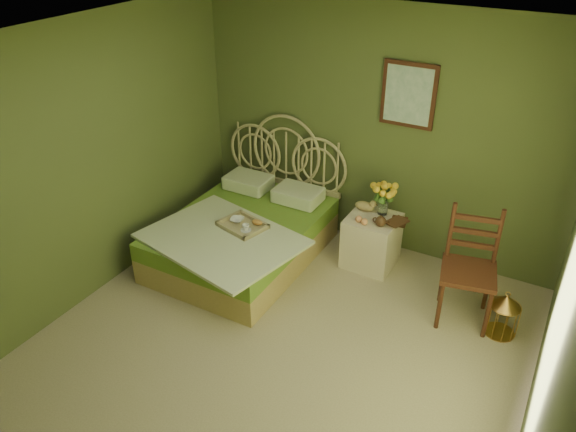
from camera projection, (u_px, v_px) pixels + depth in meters
The scene contains 14 objects.
floor at pixel (267, 362), 4.75m from camera, with size 4.50×4.50×0.00m, color tan.
ceiling at pixel (259, 52), 3.45m from camera, with size 4.50×4.50×0.00m, color silver.
wall_back at pixel (377, 132), 5.80m from camera, with size 4.00×4.00×0.00m, color #4B562D.
wall_left at pixel (70, 174), 4.95m from camera, with size 4.50×4.50×0.00m, color #4B562D.
wall_right at pixel (557, 320), 3.26m from camera, with size 4.50×4.50×0.00m, color #4B562D.
wall_art at pixel (409, 95), 5.43m from camera, with size 0.54×0.04×0.64m.
bed at pixel (245, 232), 6.02m from camera, with size 1.67×2.11×1.31m.
nightstand at pixel (373, 234), 5.86m from camera, with size 0.51×0.51×0.99m.
chair at pixel (473, 260), 5.02m from camera, with size 0.57×0.57×1.08m.
birdcage at pixel (503, 315), 4.97m from camera, with size 0.27×0.27×0.41m.
book_lower at pixel (391, 220), 5.68m from camera, with size 0.16×0.22×0.02m, color #381E0F.
book_upper at pixel (391, 219), 5.67m from camera, with size 0.16×0.22×0.02m, color #472819.
cereal_bowl at pixel (237, 220), 5.78m from camera, with size 0.14×0.14×0.03m, color white.
coffee_cup at pixel (246, 228), 5.61m from camera, with size 0.07×0.07×0.07m, color white.
Camera 1 is at (1.86, -2.96, 3.46)m, focal length 35.00 mm.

